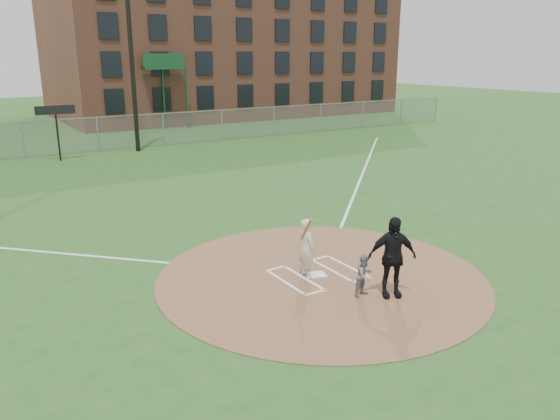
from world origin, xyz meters
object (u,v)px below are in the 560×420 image
home_plate (317,275)px  catcher (364,275)px  batter_at_plate (307,248)px  umpire (392,257)px

home_plate → catcher: 1.64m
home_plate → batter_at_plate: bearing=165.1°
umpire → batter_at_plate: umpire is taller
home_plate → umpire: size_ratio=0.21×
umpire → home_plate: bearing=136.7°
umpire → batter_at_plate: bearing=143.1°
home_plate → umpire: umpire is taller
umpire → batter_at_plate: size_ratio=1.09×
home_plate → batter_at_plate: batter_at_plate is taller
catcher → batter_at_plate: 1.73m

